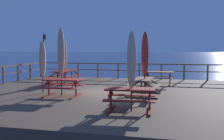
# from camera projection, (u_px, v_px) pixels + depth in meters

# --- Properties ---
(ground_plane) EXTENTS (600.00, 600.00, 0.00)m
(ground_plane) POSITION_uv_depth(u_px,v_px,m) (108.00, 108.00, 13.06)
(ground_plane) COLOR navy
(wooden_deck) EXTENTS (13.98, 12.72, 0.80)m
(wooden_deck) POSITION_uv_depth(u_px,v_px,m) (108.00, 100.00, 13.03)
(wooden_deck) COLOR brown
(wooden_deck) RESTS_ON ground
(railing_waterside_far) EXTENTS (13.78, 0.10, 1.09)m
(railing_waterside_far) POSITION_uv_depth(u_px,v_px,m) (129.00, 68.00, 18.97)
(railing_waterside_far) COLOR brown
(railing_waterside_far) RESTS_ON wooden_deck
(picnic_table_mid_right) EXTENTS (1.68, 1.46, 0.78)m
(picnic_table_mid_right) POSITION_uv_depth(u_px,v_px,m) (62.00, 84.00, 11.75)
(picnic_table_mid_right) COLOR maroon
(picnic_table_mid_right) RESTS_ON wooden_deck
(picnic_table_front_right) EXTENTS (1.60, 2.23, 0.78)m
(picnic_table_front_right) POSITION_uv_depth(u_px,v_px,m) (65.00, 74.00, 16.55)
(picnic_table_front_right) COLOR maroon
(picnic_table_front_right) RESTS_ON wooden_deck
(picnic_table_mid_left) EXTENTS (1.78, 1.54, 0.78)m
(picnic_table_mid_left) POSITION_uv_depth(u_px,v_px,m) (130.00, 95.00, 8.95)
(picnic_table_mid_left) COLOR maroon
(picnic_table_mid_left) RESTS_ON wooden_deck
(picnic_table_front_left) EXTENTS (1.73, 1.46, 0.78)m
(picnic_table_front_left) POSITION_uv_depth(u_px,v_px,m) (159.00, 75.00, 15.72)
(picnic_table_front_left) COLOR brown
(picnic_table_front_left) RESTS_ON wooden_deck
(picnic_table_back_right) EXTENTS (1.44, 1.85, 0.78)m
(picnic_table_back_right) POSITION_uv_depth(u_px,v_px,m) (144.00, 83.00, 11.95)
(picnic_table_back_right) COLOR brown
(picnic_table_back_right) RESTS_ON wooden_deck
(patio_umbrella_short_back) EXTENTS (0.32, 0.32, 3.01)m
(patio_umbrella_short_back) POSITION_uv_depth(u_px,v_px,m) (61.00, 53.00, 11.72)
(patio_umbrella_short_back) COLOR #4C3828
(patio_umbrella_short_back) RESTS_ON wooden_deck
(patio_umbrella_short_mid) EXTENTS (0.32, 0.32, 2.73)m
(patio_umbrella_short_mid) POSITION_uv_depth(u_px,v_px,m) (64.00, 55.00, 16.50)
(patio_umbrella_short_mid) COLOR #4C3828
(patio_umbrella_short_mid) RESTS_ON wooden_deck
(patio_umbrella_tall_back_right) EXTENTS (0.32, 0.32, 2.69)m
(patio_umbrella_tall_back_right) POSITION_uv_depth(u_px,v_px,m) (132.00, 60.00, 8.88)
(patio_umbrella_tall_back_right) COLOR #4C3828
(patio_umbrella_tall_back_right) RESTS_ON wooden_deck
(patio_umbrella_tall_back_left) EXTENTS (0.32, 0.32, 2.85)m
(patio_umbrella_tall_back_left) POSITION_uv_depth(u_px,v_px,m) (145.00, 55.00, 11.80)
(patio_umbrella_tall_back_left) COLOR #4C3828
(patio_umbrella_tall_back_left) RESTS_ON wooden_deck
(patio_umbrella_tall_mid_left) EXTENTS (0.32, 0.32, 2.49)m
(patio_umbrella_tall_mid_left) POSITION_uv_depth(u_px,v_px,m) (42.00, 60.00, 12.68)
(patio_umbrella_tall_mid_left) COLOR #4C3828
(patio_umbrella_tall_mid_left) RESTS_ON wooden_deck
(lamp_post_hooked) EXTENTS (0.49, 0.58, 3.20)m
(lamp_post_hooked) POSITION_uv_depth(u_px,v_px,m) (44.00, 49.00, 19.58)
(lamp_post_hooked) COLOR black
(lamp_post_hooked) RESTS_ON wooden_deck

